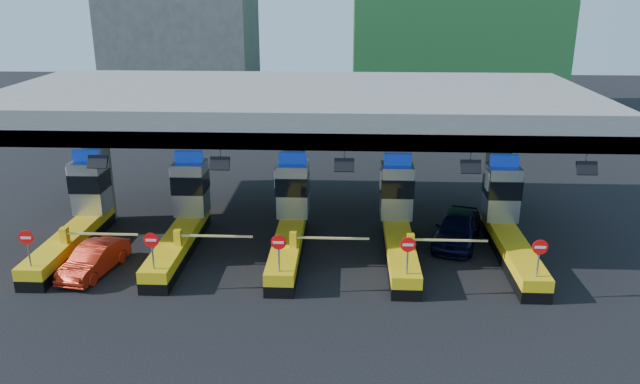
{
  "coord_description": "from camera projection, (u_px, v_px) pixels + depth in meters",
  "views": [
    {
      "loc": [
        2.65,
        -26.78,
        11.75
      ],
      "look_at": [
        1.4,
        0.0,
        2.78
      ],
      "focal_mm": 35.0,
      "sensor_mm": 36.0,
      "label": 1
    }
  ],
  "objects": [
    {
      "name": "toll_canopy",
      "position": [
        294.0,
        107.0,
        29.99
      ],
      "size": [
        28.0,
        12.09,
        7.0
      ],
      "color": "slate",
      "rests_on": "ground"
    },
    {
      "name": "van",
      "position": [
        457.0,
        228.0,
        29.46
      ],
      "size": [
        3.18,
        4.99,
        1.58
      ],
      "primitive_type": "imported",
      "rotation": [
        0.0,
        0.0,
        -0.31
      ],
      "color": "black",
      "rests_on": "ground"
    },
    {
      "name": "bg_building_concrete",
      "position": [
        180.0,
        13.0,
        61.08
      ],
      "size": [
        14.0,
        10.0,
        18.0
      ],
      "primitive_type": "cube",
      "color": "#4C4C49",
      "rests_on": "ground"
    },
    {
      "name": "toll_lane_far_left",
      "position": [
        80.0,
        214.0,
        29.47
      ],
      "size": [
        4.43,
        8.0,
        4.16
      ],
      "color": "black",
      "rests_on": "ground"
    },
    {
      "name": "toll_lane_left",
      "position": [
        184.0,
        216.0,
        29.25
      ],
      "size": [
        4.43,
        8.0,
        4.16
      ],
      "color": "black",
      "rests_on": "ground"
    },
    {
      "name": "red_car",
      "position": [
        94.0,
        259.0,
        26.47
      ],
      "size": [
        2.02,
        4.01,
        1.26
      ],
      "primitive_type": "imported",
      "rotation": [
        0.0,
        0.0,
        -0.19
      ],
      "color": "#B61F0E",
      "rests_on": "ground"
    },
    {
      "name": "toll_lane_right",
      "position": [
        398.0,
        220.0,
        28.81
      ],
      "size": [
        4.43,
        8.0,
        4.16
      ],
      "color": "black",
      "rests_on": "ground"
    },
    {
      "name": "toll_lane_center",
      "position": [
        290.0,
        218.0,
        29.03
      ],
      "size": [
        4.43,
        8.0,
        4.16
      ],
      "color": "black",
      "rests_on": "ground"
    },
    {
      "name": "toll_lane_far_right",
      "position": [
        507.0,
        221.0,
        28.59
      ],
      "size": [
        4.43,
        8.0,
        4.16
      ],
      "color": "black",
      "rests_on": "ground"
    },
    {
      "name": "ground",
      "position": [
        290.0,
        248.0,
        29.21
      ],
      "size": [
        120.0,
        120.0,
        0.0
      ],
      "primitive_type": "plane",
      "color": "black",
      "rests_on": "ground"
    }
  ]
}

